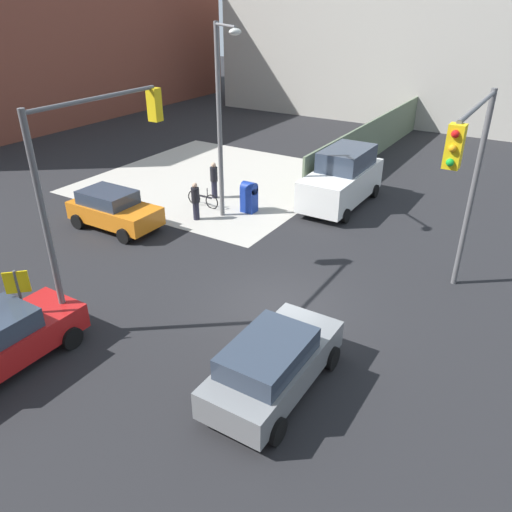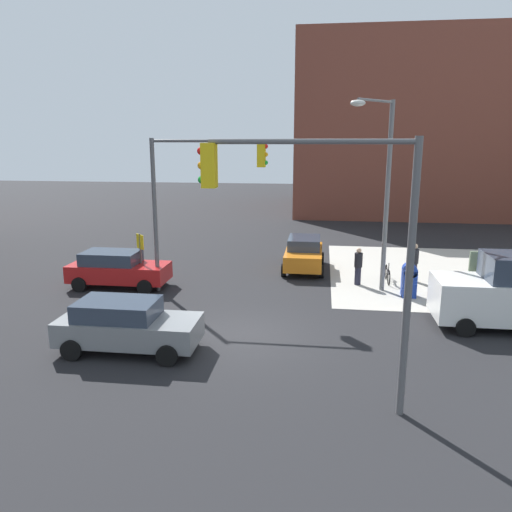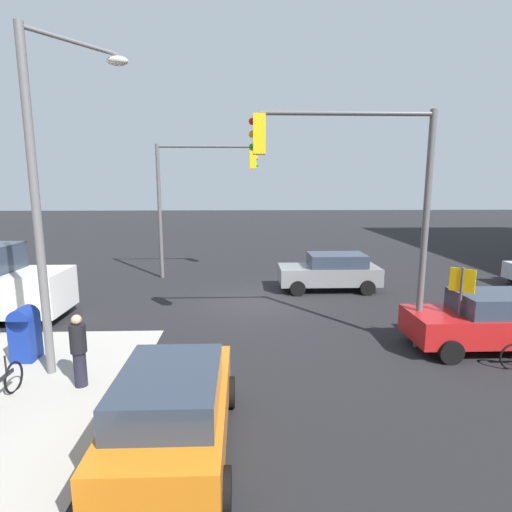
{
  "view_description": "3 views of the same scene",
  "coord_description": "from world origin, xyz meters",
  "px_view_note": "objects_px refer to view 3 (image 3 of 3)",
  "views": [
    {
      "loc": [
        -11.77,
        -6.54,
        8.85
      ],
      "look_at": [
        0.58,
        1.14,
        1.24
      ],
      "focal_mm": 35.0,
      "sensor_mm": 36.0,
      "label": 1
    },
    {
      "loc": [
        2.51,
        -15.68,
        6.41
      ],
      "look_at": [
        0.12,
        2.23,
        2.2
      ],
      "focal_mm": 35.0,
      "sensor_mm": 36.0,
      "label": 2
    },
    {
      "loc": [
        0.48,
        15.15,
        4.55
      ],
      "look_at": [
        -0.06,
        -0.58,
        1.77
      ],
      "focal_mm": 28.0,
      "sensor_mm": 36.0,
      "label": 3
    }
  ],
  "objects_px": {
    "traffic_signal_se_corner": "(197,185)",
    "street_lamp_corner": "(50,179)",
    "sedan_orange": "(173,408)",
    "pedestrian_waiting": "(79,350)",
    "bicycle_leaning_on_fence": "(0,388)",
    "mailbox_blue": "(25,332)",
    "coupe_gray": "(331,271)",
    "traffic_signal_nw_corner": "(360,184)",
    "hatchback_red": "(491,320)"
  },
  "relations": [
    {
      "from": "pedestrian_waiting",
      "to": "bicycle_leaning_on_fence",
      "type": "distance_m",
      "value": 1.66
    },
    {
      "from": "sedan_orange",
      "to": "coupe_gray",
      "type": "xyz_separation_m",
      "value": [
        -5.04,
        -10.74,
        0.0
      ]
    },
    {
      "from": "traffic_signal_se_corner",
      "to": "sedan_orange",
      "type": "height_order",
      "value": "traffic_signal_se_corner"
    },
    {
      "from": "bicycle_leaning_on_fence",
      "to": "traffic_signal_se_corner",
      "type": "bearing_deg",
      "value": -104.15
    },
    {
      "from": "traffic_signal_nw_corner",
      "to": "coupe_gray",
      "type": "distance_m",
      "value": 7.39
    },
    {
      "from": "hatchback_red",
      "to": "bicycle_leaning_on_fence",
      "type": "height_order",
      "value": "hatchback_red"
    },
    {
      "from": "mailbox_blue",
      "to": "coupe_gray",
      "type": "relative_size",
      "value": 0.33
    },
    {
      "from": "hatchback_red",
      "to": "sedan_orange",
      "type": "bearing_deg",
      "value": 27.25
    },
    {
      "from": "street_lamp_corner",
      "to": "hatchback_red",
      "type": "xyz_separation_m",
      "value": [
        -11.41,
        -0.77,
        -3.86
      ]
    },
    {
      "from": "traffic_signal_nw_corner",
      "to": "mailbox_blue",
      "type": "distance_m",
      "value": 9.66
    },
    {
      "from": "hatchback_red",
      "to": "pedestrian_waiting",
      "type": "height_order",
      "value": "pedestrian_waiting"
    },
    {
      "from": "traffic_signal_se_corner",
      "to": "street_lamp_corner",
      "type": "height_order",
      "value": "street_lamp_corner"
    },
    {
      "from": "traffic_signal_se_corner",
      "to": "bicycle_leaning_on_fence",
      "type": "relative_size",
      "value": 3.71
    },
    {
      "from": "street_lamp_corner",
      "to": "pedestrian_waiting",
      "type": "bearing_deg",
      "value": 127.91
    },
    {
      "from": "traffic_signal_se_corner",
      "to": "mailbox_blue",
      "type": "relative_size",
      "value": 4.55
    },
    {
      "from": "street_lamp_corner",
      "to": "hatchback_red",
      "type": "distance_m",
      "value": 12.07
    },
    {
      "from": "street_lamp_corner",
      "to": "sedan_orange",
      "type": "distance_m",
      "value": 6.12
    },
    {
      "from": "hatchback_red",
      "to": "coupe_gray",
      "type": "bearing_deg",
      "value": -65.04
    },
    {
      "from": "traffic_signal_nw_corner",
      "to": "sedan_orange",
      "type": "bearing_deg",
      "value": 45.6
    },
    {
      "from": "hatchback_red",
      "to": "coupe_gray",
      "type": "xyz_separation_m",
      "value": [
        3.06,
        -6.57,
        -0.0
      ]
    },
    {
      "from": "street_lamp_corner",
      "to": "bicycle_leaning_on_fence",
      "type": "relative_size",
      "value": 4.57
    },
    {
      "from": "mailbox_blue",
      "to": "pedestrian_waiting",
      "type": "height_order",
      "value": "pedestrian_waiting"
    },
    {
      "from": "sedan_orange",
      "to": "pedestrian_waiting",
      "type": "relative_size",
      "value": 2.34
    },
    {
      "from": "mailbox_blue",
      "to": "bicycle_leaning_on_fence",
      "type": "bearing_deg",
      "value": 105.28
    },
    {
      "from": "bicycle_leaning_on_fence",
      "to": "street_lamp_corner",
      "type": "bearing_deg",
      "value": -110.48
    },
    {
      "from": "traffic_signal_se_corner",
      "to": "traffic_signal_nw_corner",
      "type": "bearing_deg",
      "value": 120.53
    },
    {
      "from": "mailbox_blue",
      "to": "pedestrian_waiting",
      "type": "distance_m",
      "value": 2.5
    },
    {
      "from": "sedan_orange",
      "to": "street_lamp_corner",
      "type": "bearing_deg",
      "value": -45.85
    },
    {
      "from": "traffic_signal_nw_corner",
      "to": "mailbox_blue",
      "type": "xyz_separation_m",
      "value": [
        8.86,
        0.5,
        -3.83
      ]
    },
    {
      "from": "mailbox_blue",
      "to": "sedan_orange",
      "type": "xyz_separation_m",
      "value": [
        -4.53,
        3.92,
        0.08
      ]
    },
    {
      "from": "traffic_signal_nw_corner",
      "to": "hatchback_red",
      "type": "xyz_separation_m",
      "value": [
        -3.78,
        0.24,
        -3.75
      ]
    },
    {
      "from": "bicycle_leaning_on_fence",
      "to": "mailbox_blue",
      "type": "bearing_deg",
      "value": -74.72
    },
    {
      "from": "traffic_signal_se_corner",
      "to": "coupe_gray",
      "type": "bearing_deg",
      "value": 156.08
    },
    {
      "from": "traffic_signal_se_corner",
      "to": "bicycle_leaning_on_fence",
      "type": "bearing_deg",
      "value": 75.85
    },
    {
      "from": "pedestrian_waiting",
      "to": "bicycle_leaning_on_fence",
      "type": "relative_size",
      "value": 0.98
    },
    {
      "from": "traffic_signal_se_corner",
      "to": "pedestrian_waiting",
      "type": "relative_size",
      "value": 3.8
    },
    {
      "from": "traffic_signal_nw_corner",
      "to": "traffic_signal_se_corner",
      "type": "distance_m",
      "value": 10.45
    },
    {
      "from": "pedestrian_waiting",
      "to": "bicycle_leaning_on_fence",
      "type": "xyz_separation_m",
      "value": [
        1.4,
        0.7,
        -0.54
      ]
    },
    {
      "from": "traffic_signal_se_corner",
      "to": "sedan_orange",
      "type": "distance_m",
      "value": 13.97
    },
    {
      "from": "mailbox_blue",
      "to": "bicycle_leaning_on_fence",
      "type": "relative_size",
      "value": 0.82
    },
    {
      "from": "street_lamp_corner",
      "to": "coupe_gray",
      "type": "xyz_separation_m",
      "value": [
        -8.35,
        -7.34,
        -3.86
      ]
    },
    {
      "from": "traffic_signal_nw_corner",
      "to": "hatchback_red",
      "type": "bearing_deg",
      "value": 176.33
    },
    {
      "from": "traffic_signal_nw_corner",
      "to": "hatchback_red",
      "type": "relative_size",
      "value": 1.5
    },
    {
      "from": "mailbox_blue",
      "to": "bicycle_leaning_on_fence",
      "type": "distance_m",
      "value": 2.32
    },
    {
      "from": "traffic_signal_nw_corner",
      "to": "traffic_signal_se_corner",
      "type": "height_order",
      "value": "same"
    },
    {
      "from": "mailbox_blue",
      "to": "street_lamp_corner",
      "type": "bearing_deg",
      "value": 157.44
    },
    {
      "from": "sedan_orange",
      "to": "pedestrian_waiting",
      "type": "distance_m",
      "value": 3.5
    },
    {
      "from": "hatchback_red",
      "to": "pedestrian_waiting",
      "type": "xyz_separation_m",
      "value": [
        10.64,
        1.76,
        0.05
      ]
    },
    {
      "from": "traffic_signal_nw_corner",
      "to": "sedan_orange",
      "type": "distance_m",
      "value": 7.23
    },
    {
      "from": "traffic_signal_nw_corner",
      "to": "mailbox_blue",
      "type": "bearing_deg",
      "value": 3.23
    }
  ]
}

